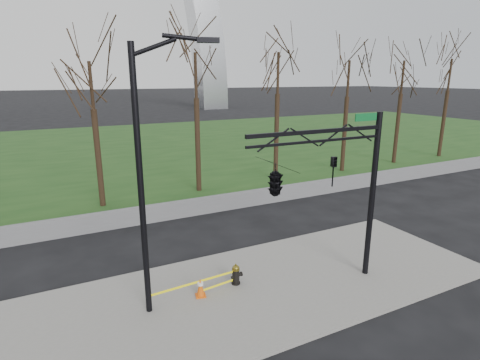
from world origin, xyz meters
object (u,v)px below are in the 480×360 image
traffic_signal_mast (297,177)px  fire_hydrant (236,275)px  traffic_cone (200,287)px  street_light (148,166)px

traffic_signal_mast → fire_hydrant: bearing=133.8°
traffic_cone → traffic_signal_mast: (2.76, -1.27, 3.73)m
traffic_cone → traffic_signal_mast: size_ratio=0.11×
traffic_cone → street_light: bearing=-176.0°
fire_hydrant → street_light: 5.15m
fire_hydrant → traffic_cone: fire_hydrant is taller
street_light → traffic_signal_mast: street_light is taller
street_light → traffic_signal_mast: 4.45m
fire_hydrant → traffic_signal_mast: size_ratio=0.13×
fire_hydrant → traffic_signal_mast: 4.20m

